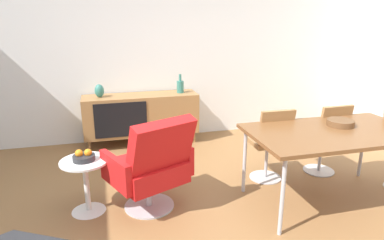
{
  "coord_description": "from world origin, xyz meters",
  "views": [
    {
      "loc": [
        -0.66,
        -2.45,
        1.78
      ],
      "look_at": [
        0.15,
        0.61,
        0.82
      ],
      "focal_mm": 32.2,
      "sensor_mm": 36.0,
      "label": 1
    }
  ],
  "objects_px": {
    "sideboard": "(141,114)",
    "dining_chair_back_right": "(326,136)",
    "dining_chair_back_left": "(270,141)",
    "vase_sculptural_dark": "(180,86)",
    "lounge_chair_red": "(152,164)",
    "dining_table": "(333,135)",
    "vase_cobalt": "(99,91)",
    "wooden_bowl_on_table": "(340,123)",
    "side_table_round": "(86,180)",
    "fruit_bowl": "(84,157)"
  },
  "relations": [
    {
      "from": "vase_sculptural_dark",
      "to": "fruit_bowl",
      "type": "xyz_separation_m",
      "value": [
        -1.29,
        -1.7,
        -0.26
      ]
    },
    {
      "from": "wooden_bowl_on_table",
      "to": "fruit_bowl",
      "type": "relative_size",
      "value": 1.3
    },
    {
      "from": "sideboard",
      "to": "dining_table",
      "type": "distance_m",
      "value": 2.65
    },
    {
      "from": "side_table_round",
      "to": "vase_cobalt",
      "type": "bearing_deg",
      "value": 84.4
    },
    {
      "from": "sideboard",
      "to": "dining_table",
      "type": "xyz_separation_m",
      "value": [
        1.58,
        -2.11,
        0.26
      ]
    },
    {
      "from": "dining_chair_back_right",
      "to": "dining_table",
      "type": "bearing_deg",
      "value": -122.22
    },
    {
      "from": "dining_chair_back_left",
      "to": "fruit_bowl",
      "type": "relative_size",
      "value": 4.28
    },
    {
      "from": "sideboard",
      "to": "dining_chair_back_right",
      "type": "relative_size",
      "value": 1.87
    },
    {
      "from": "dining_table",
      "to": "fruit_bowl",
      "type": "xyz_separation_m",
      "value": [
        -2.29,
        0.41,
        -0.14
      ]
    },
    {
      "from": "lounge_chair_red",
      "to": "dining_table",
      "type": "bearing_deg",
      "value": -9.36
    },
    {
      "from": "dining_table",
      "to": "lounge_chair_red",
      "type": "bearing_deg",
      "value": 170.64
    },
    {
      "from": "wooden_bowl_on_table",
      "to": "dining_chair_back_right",
      "type": "distance_m",
      "value": 0.57
    },
    {
      "from": "wooden_bowl_on_table",
      "to": "dining_table",
      "type": "bearing_deg",
      "value": -144.17
    },
    {
      "from": "sideboard",
      "to": "dining_chair_back_left",
      "type": "relative_size",
      "value": 1.87
    },
    {
      "from": "side_table_round",
      "to": "fruit_bowl",
      "type": "bearing_deg",
      "value": 86.54
    },
    {
      "from": "wooden_bowl_on_table",
      "to": "side_table_round",
      "type": "height_order",
      "value": "wooden_bowl_on_table"
    },
    {
      "from": "vase_cobalt",
      "to": "wooden_bowl_on_table",
      "type": "distance_m",
      "value": 3.04
    },
    {
      "from": "wooden_bowl_on_table",
      "to": "dining_chair_back_left",
      "type": "distance_m",
      "value": 0.74
    },
    {
      "from": "sideboard",
      "to": "dining_chair_back_right",
      "type": "xyz_separation_m",
      "value": [
        1.93,
        -1.55,
        0.03
      ]
    },
    {
      "from": "sideboard",
      "to": "vase_sculptural_dark",
      "type": "height_order",
      "value": "vase_sculptural_dark"
    },
    {
      "from": "dining_chair_back_left",
      "to": "lounge_chair_red",
      "type": "relative_size",
      "value": 0.9
    },
    {
      "from": "dining_chair_back_left",
      "to": "wooden_bowl_on_table",
      "type": "bearing_deg",
      "value": -40.7
    },
    {
      "from": "vase_cobalt",
      "to": "fruit_bowl",
      "type": "distance_m",
      "value": 1.73
    },
    {
      "from": "dining_table",
      "to": "vase_sculptural_dark",
      "type": "bearing_deg",
      "value": 115.3
    },
    {
      "from": "vase_sculptural_dark",
      "to": "dining_chair_back_left",
      "type": "distance_m",
      "value": 1.72
    },
    {
      "from": "wooden_bowl_on_table",
      "to": "fruit_bowl",
      "type": "distance_m",
      "value": 2.48
    },
    {
      "from": "vase_cobalt",
      "to": "fruit_bowl",
      "type": "relative_size",
      "value": 0.89
    },
    {
      "from": "sideboard",
      "to": "vase_cobalt",
      "type": "height_order",
      "value": "vase_cobalt"
    },
    {
      "from": "sideboard",
      "to": "dining_chair_back_right",
      "type": "distance_m",
      "value": 2.48
    },
    {
      "from": "vase_cobalt",
      "to": "dining_table",
      "type": "height_order",
      "value": "vase_cobalt"
    },
    {
      "from": "sideboard",
      "to": "vase_sculptural_dark",
      "type": "distance_m",
      "value": 0.69
    },
    {
      "from": "dining_chair_back_right",
      "to": "lounge_chair_red",
      "type": "distance_m",
      "value": 2.07
    },
    {
      "from": "sideboard",
      "to": "lounge_chair_red",
      "type": "distance_m",
      "value": 1.84
    },
    {
      "from": "fruit_bowl",
      "to": "sideboard",
      "type": "bearing_deg",
      "value": 67.15
    },
    {
      "from": "wooden_bowl_on_table",
      "to": "dining_chair_back_right",
      "type": "relative_size",
      "value": 0.3
    },
    {
      "from": "dining_table",
      "to": "dining_chair_back_left",
      "type": "xyz_separation_m",
      "value": [
        -0.35,
        0.56,
        -0.23
      ]
    },
    {
      "from": "sideboard",
      "to": "dining_chair_back_left",
      "type": "distance_m",
      "value": 1.98
    },
    {
      "from": "dining_chair_back_right",
      "to": "fruit_bowl",
      "type": "distance_m",
      "value": 2.65
    },
    {
      "from": "sideboard",
      "to": "wooden_bowl_on_table",
      "type": "xyz_separation_m",
      "value": [
        1.74,
        -1.99,
        0.33
      ]
    },
    {
      "from": "fruit_bowl",
      "to": "lounge_chair_red",
      "type": "bearing_deg",
      "value": -12.42
    },
    {
      "from": "lounge_chair_red",
      "to": "fruit_bowl",
      "type": "bearing_deg",
      "value": 167.58
    },
    {
      "from": "sideboard",
      "to": "dining_chair_back_right",
      "type": "bearing_deg",
      "value": -38.84
    },
    {
      "from": "sideboard",
      "to": "dining_chair_back_left",
      "type": "bearing_deg",
      "value": -51.72
    },
    {
      "from": "dining_chair_back_left",
      "to": "lounge_chair_red",
      "type": "xyz_separation_m",
      "value": [
        -1.35,
        -0.28,
        -0.0
      ]
    },
    {
      "from": "dining_chair_back_left",
      "to": "lounge_chair_red",
      "type": "height_order",
      "value": "lounge_chair_red"
    },
    {
      "from": "dining_chair_back_right",
      "to": "lounge_chair_red",
      "type": "relative_size",
      "value": 0.9
    },
    {
      "from": "wooden_bowl_on_table",
      "to": "fruit_bowl",
      "type": "bearing_deg",
      "value": 173.18
    },
    {
      "from": "wooden_bowl_on_table",
      "to": "lounge_chair_red",
      "type": "distance_m",
      "value": 1.89
    },
    {
      "from": "vase_sculptural_dark",
      "to": "lounge_chair_red",
      "type": "distance_m",
      "value": 1.99
    },
    {
      "from": "sideboard",
      "to": "side_table_round",
      "type": "height_order",
      "value": "sideboard"
    }
  ]
}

